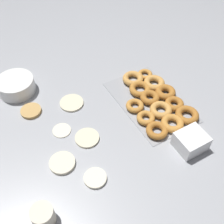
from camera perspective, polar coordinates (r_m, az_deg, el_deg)
ground_plane at (r=1.31m, az=-3.57°, el=-2.50°), size 3.00×3.00×0.00m
pancake_0 at (r=1.30m, az=-10.19°, el=-3.64°), size 0.08×0.08×0.01m
pancake_1 at (r=1.26m, az=-5.08°, el=-5.26°), size 0.11×0.11×0.01m
pancake_2 at (r=1.15m, az=-3.44°, el=-13.25°), size 0.09×0.09×0.01m
pancake_3 at (r=1.41m, az=-8.20°, el=1.84°), size 0.12×0.12×0.01m
pancake_4 at (r=1.41m, az=-16.14°, el=0.22°), size 0.10×0.10×0.02m
pancake_5 at (r=1.20m, az=-10.07°, el=-10.15°), size 0.11×0.11×0.02m
donut_tray at (r=1.40m, az=8.80°, el=2.26°), size 0.46×0.29×0.04m
batter_bowl at (r=1.51m, az=-18.93°, el=5.12°), size 0.19×0.19×0.07m
container_stack at (r=1.25m, az=15.73°, el=-5.78°), size 0.11×0.12×0.08m
paper_cup at (r=1.08m, az=-13.86°, el=-19.82°), size 0.08×0.08×0.08m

